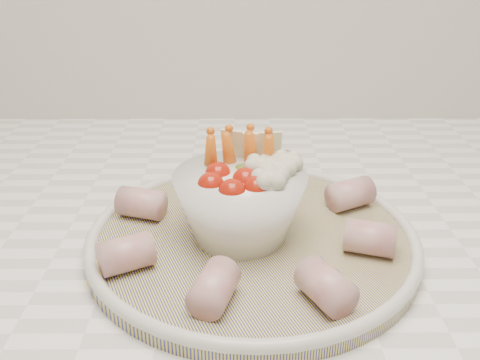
{
  "coord_description": "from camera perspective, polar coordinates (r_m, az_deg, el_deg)",
  "views": [
    {
      "loc": [
        -0.16,
        0.92,
        1.21
      ],
      "look_at": [
        -0.16,
        1.36,
        0.99
      ],
      "focal_mm": 40.0,
      "sensor_mm": 36.0,
      "label": 1
    }
  ],
  "objects": [
    {
      "name": "serving_platter",
      "position": [
        0.52,
        1.34,
        -6.14
      ],
      "size": [
        0.41,
        0.41,
        0.02
      ],
      "color": "navy",
      "rests_on": "kitchen_counter"
    },
    {
      "name": "veggie_bowl",
      "position": [
        0.5,
        0.2,
        -2.17
      ],
      "size": [
        0.12,
        0.12,
        0.1
      ],
      "color": "white",
      "rests_on": "serving_platter"
    },
    {
      "name": "cured_meat_rolls",
      "position": [
        0.51,
        1.28,
        -4.25
      ],
      "size": [
        0.27,
        0.28,
        0.03
      ],
      "color": "#AA4D56",
      "rests_on": "serving_platter"
    }
  ]
}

